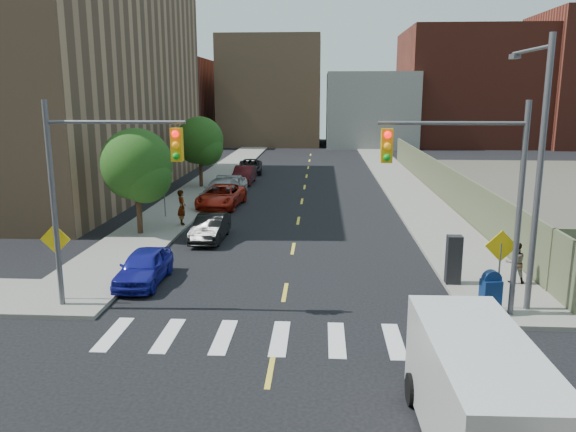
# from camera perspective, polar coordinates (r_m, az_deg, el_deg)

# --- Properties ---
(ground) EXTENTS (160.00, 160.00, 0.00)m
(ground) POSITION_cam_1_polar(r_m,az_deg,el_deg) (13.70, -2.58, -19.28)
(ground) COLOR black
(ground) RESTS_ON ground
(sidewalk_nw) EXTENTS (3.50, 73.00, 0.15)m
(sidewalk_nw) POSITION_cam_1_polar(r_m,az_deg,el_deg) (54.33, -6.23, 4.72)
(sidewalk_nw) COLOR gray
(sidewalk_nw) RESTS_ON ground
(sidewalk_ne) EXTENTS (3.50, 73.00, 0.15)m
(sidewalk_ne) POSITION_cam_1_polar(r_m,az_deg,el_deg) (53.97, 10.28, 4.54)
(sidewalk_ne) COLOR gray
(sidewalk_ne) RESTS_ON ground
(fence_north) EXTENTS (0.12, 44.00, 2.50)m
(fence_north) POSITION_cam_1_polar(r_m,az_deg,el_deg) (40.90, 15.12, 3.55)
(fence_north) COLOR #666C4B
(fence_north) RESTS_ON ground
(building_nw) EXTENTS (22.00, 30.00, 16.00)m
(building_nw) POSITION_cam_1_polar(r_m,az_deg,el_deg) (47.68, -26.46, 12.04)
(building_nw) COLOR #8C6B4C
(building_nw) RESTS_ON ground
(bg_bldg_west) EXTENTS (14.00, 18.00, 12.00)m
(bg_bldg_west) POSITION_cam_1_polar(r_m,az_deg,el_deg) (84.87, -12.78, 11.21)
(bg_bldg_west) COLOR #592319
(bg_bldg_west) RESTS_ON ground
(bg_bldg_midwest) EXTENTS (14.00, 16.00, 15.00)m
(bg_bldg_midwest) POSITION_cam_1_polar(r_m,az_deg,el_deg) (83.92, -1.63, 12.52)
(bg_bldg_midwest) COLOR #8C6B4C
(bg_bldg_midwest) RESTS_ON ground
(bg_bldg_center) EXTENTS (12.00, 16.00, 10.00)m
(bg_bldg_center) POSITION_cam_1_polar(r_m,az_deg,el_deg) (81.91, 8.23, 10.65)
(bg_bldg_center) COLOR gray
(bg_bldg_center) RESTS_ON ground
(bg_bldg_east) EXTENTS (18.00, 18.00, 16.00)m
(bg_bldg_east) POSITION_cam_1_polar(r_m,az_deg,el_deg) (86.14, 17.72, 12.28)
(bg_bldg_east) COLOR #592319
(bg_bldg_east) RESTS_ON ground
(signal_nw) EXTENTS (4.59, 0.30, 7.00)m
(signal_nw) POSITION_cam_1_polar(r_m,az_deg,el_deg) (19.22, -18.86, 3.73)
(signal_nw) COLOR #59595E
(signal_nw) RESTS_ON ground
(signal_ne) EXTENTS (4.59, 0.30, 7.00)m
(signal_ne) POSITION_cam_1_polar(r_m,az_deg,el_deg) (18.42, 18.21, 3.42)
(signal_ne) COLOR #59595E
(signal_ne) RESTS_ON ground
(streetlight_ne) EXTENTS (0.25, 3.70, 9.00)m
(streetlight_ne) POSITION_cam_1_polar(r_m,az_deg,el_deg) (19.86, 23.91, 5.60)
(streetlight_ne) COLOR #59595E
(streetlight_ne) RESTS_ON ground
(warn_sign_nw) EXTENTS (1.06, 0.06, 2.83)m
(warn_sign_nw) POSITION_cam_1_polar(r_m,az_deg,el_deg) (20.90, -22.49, -3.00)
(warn_sign_nw) COLOR #59595E
(warn_sign_nw) RESTS_ON ground
(warn_sign_ne) EXTENTS (1.06, 0.06, 2.83)m
(warn_sign_ne) POSITION_cam_1_polar(r_m,az_deg,el_deg) (19.74, 20.78, -3.73)
(warn_sign_ne) COLOR #59595E
(warn_sign_ne) RESTS_ON ground
(warn_sign_midwest) EXTENTS (1.06, 0.06, 2.83)m
(warn_sign_midwest) POSITION_cam_1_polar(r_m,az_deg,el_deg) (33.29, -12.49, 3.06)
(warn_sign_midwest) COLOR #59595E
(warn_sign_midwest) RESTS_ON ground
(tree_west_near) EXTENTS (3.66, 3.64, 5.52)m
(tree_west_near) POSITION_cam_1_polar(r_m,az_deg,el_deg) (29.40, -15.09, 4.65)
(tree_west_near) COLOR #332114
(tree_west_near) RESTS_ON ground
(tree_west_far) EXTENTS (3.66, 3.64, 5.52)m
(tree_west_far) POSITION_cam_1_polar(r_m,az_deg,el_deg) (43.80, -8.93, 7.31)
(tree_west_far) COLOR #332114
(tree_west_far) RESTS_ON ground
(parked_car_blue) EXTENTS (1.56, 3.88, 1.32)m
(parked_car_blue) POSITION_cam_1_polar(r_m,az_deg,el_deg) (22.39, -14.43, -5.01)
(parked_car_blue) COLOR #1B1D96
(parked_car_blue) RESTS_ON ground
(parked_car_black) EXTENTS (1.48, 3.97, 1.30)m
(parked_car_black) POSITION_cam_1_polar(r_m,az_deg,el_deg) (28.22, -7.89, -1.19)
(parked_car_black) COLOR black
(parked_car_black) RESTS_ON ground
(parked_car_red) EXTENTS (2.85, 5.39, 1.44)m
(parked_car_red) POSITION_cam_1_polar(r_m,az_deg,el_deg) (36.44, -6.80, 2.01)
(parked_car_red) COLOR #A71F10
(parked_car_red) RESTS_ON ground
(parked_car_silver) EXTENTS (2.42, 5.29, 1.50)m
(parked_car_silver) POSITION_cam_1_polar(r_m,az_deg,el_deg) (38.44, -6.82, 2.59)
(parked_car_silver) COLOR #929499
(parked_car_silver) RESTS_ON ground
(parked_car_white) EXTENTS (2.08, 4.34, 1.43)m
(parked_car_white) POSITION_cam_1_polar(r_m,az_deg,el_deg) (40.78, -5.75, 3.12)
(parked_car_white) COLOR silver
(parked_car_white) RESTS_ON ground
(parked_car_maroon) EXTENTS (1.60, 4.35, 1.42)m
(parked_car_maroon) POSITION_cam_1_polar(r_m,az_deg,el_deg) (45.94, -4.49, 4.17)
(parked_car_maroon) COLOR #390B0F
(parked_car_maroon) RESTS_ON ground
(parked_car_grey) EXTENTS (2.57, 4.85, 1.30)m
(parked_car_grey) POSITION_cam_1_polar(r_m,az_deg,el_deg) (51.97, -3.87, 5.06)
(parked_car_grey) COLOR black
(parked_car_grey) RESTS_ON ground
(cargo_van) EXTENTS (2.27, 5.28, 2.40)m
(cargo_van) POSITION_cam_1_polar(r_m,az_deg,el_deg) (12.61, 18.56, -16.35)
(cargo_van) COLOR silver
(cargo_van) RESTS_ON ground
(mailbox) EXTENTS (0.67, 0.56, 1.47)m
(mailbox) POSITION_cam_1_polar(r_m,az_deg,el_deg) (19.51, 19.88, -7.34)
(mailbox) COLOR navy
(mailbox) RESTS_ON sidewalk_ne
(payphone) EXTENTS (0.56, 0.46, 1.85)m
(payphone) POSITION_cam_1_polar(r_m,az_deg,el_deg) (22.05, 16.47, -4.28)
(payphone) COLOR black
(payphone) RESTS_ON sidewalk_ne
(pedestrian_west) EXTENTS (0.71, 0.83, 1.92)m
(pedestrian_west) POSITION_cam_1_polar(r_m,az_deg,el_deg) (31.18, -10.74, 0.86)
(pedestrian_west) COLOR gray
(pedestrian_west) RESTS_ON sidewalk_nw
(pedestrian_east) EXTENTS (0.80, 0.64, 1.57)m
(pedestrian_east) POSITION_cam_1_polar(r_m,az_deg,el_deg) (22.94, 22.09, -4.41)
(pedestrian_east) COLOR gray
(pedestrian_east) RESTS_ON sidewalk_ne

